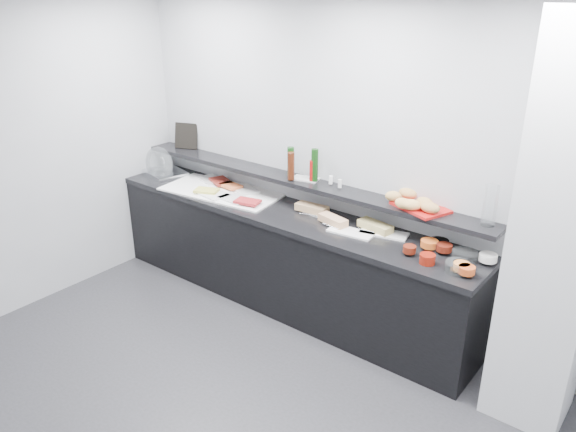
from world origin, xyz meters
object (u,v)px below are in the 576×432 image
Objects in this scene: cloche_base at (163,172)px; carafe at (490,206)px; sandwich_plate_mid at (351,232)px; condiment_tray at (306,179)px; framed_print at (186,136)px; bread_tray at (421,207)px.

carafe is at bearing 16.94° from cloche_base.
condiment_tray is (-0.63, 0.24, 0.25)m from sandwich_plate_mid.
carafe is at bearing -14.88° from condiment_tray.
cloche_base is at bearing -144.27° from framed_print.
condiment_tray is (1.69, 0.18, 0.24)m from cloche_base.
cloche_base is at bearing 172.43° from sandwich_plate_mid.
condiment_tray is 0.76× the size of carafe.
condiment_tray is at bearing 20.10° from cloche_base.
bread_tray reaches higher than cloche_base.
bread_tray is (2.78, 0.18, 0.24)m from cloche_base.
condiment_tray is 1.08m from bread_tray.
bread_tray is (1.08, -0.00, 0.00)m from condiment_tray.
condiment_tray reaches higher than cloche_base.
carafe is at bearing -21.39° from framed_print.
condiment_tray reaches higher than sandwich_plate_mid.
bread_tray is at bearing -14.77° from condiment_tray.
carafe is (1.60, -0.01, 0.14)m from condiment_tray.
cloche_base is at bearing -176.98° from carafe.
framed_print is 2.63m from bread_tray.
cloche_base is 2.79m from bread_tray.
sandwich_plate_mid is 0.72m from condiment_tray.
framed_print reaches higher than bread_tray.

